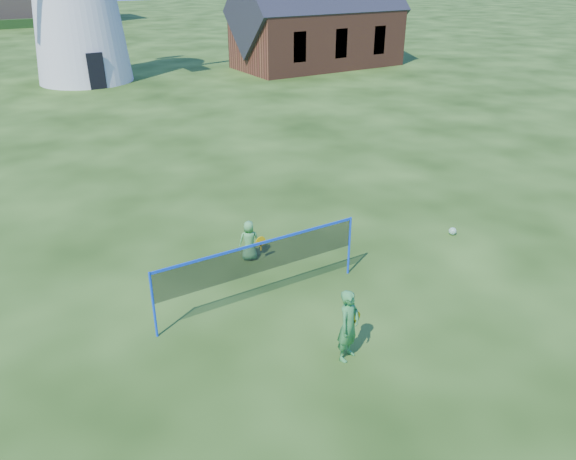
% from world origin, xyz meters
% --- Properties ---
extents(ground, '(220.00, 220.00, 0.00)m').
position_xyz_m(ground, '(0.00, 0.00, 0.00)').
color(ground, black).
rests_on(ground, ground).
extents(chapel, '(12.34, 5.98, 10.44)m').
position_xyz_m(chapel, '(18.36, 25.94, 2.94)').
color(chapel, brown).
rests_on(chapel, ground).
extents(badminton_net, '(5.05, 0.05, 1.55)m').
position_xyz_m(badminton_net, '(-0.70, 0.21, 1.14)').
color(badminton_net, blue).
rests_on(badminton_net, ground).
extents(player_girl, '(0.75, 0.56, 1.53)m').
position_xyz_m(player_girl, '(-0.21, -2.42, 0.76)').
color(player_girl, '#378B40').
rests_on(player_girl, ground).
extents(player_boy, '(0.67, 0.52, 1.08)m').
position_xyz_m(player_boy, '(0.04, 2.17, 0.54)').
color(player_boy, '#4DA04E').
rests_on(player_boy, ground).
extents(play_ball, '(0.22, 0.22, 0.22)m').
position_xyz_m(play_ball, '(5.69, 0.39, 0.11)').
color(play_ball, green).
rests_on(play_ball, ground).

